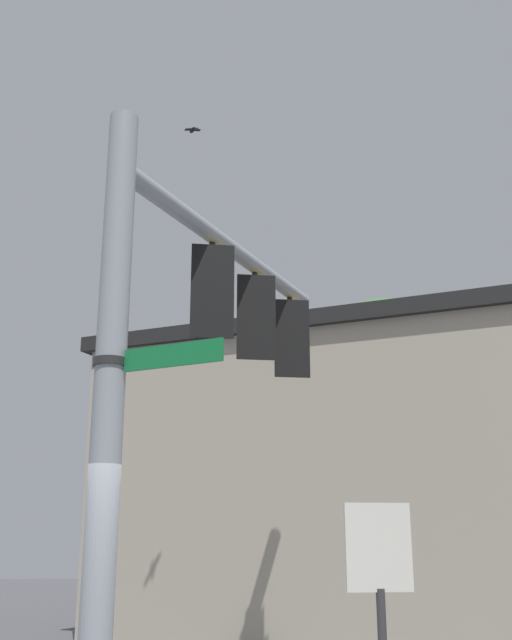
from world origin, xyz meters
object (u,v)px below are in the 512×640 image
traffic_light_nearest_pole (211,295)px  traffic_light_mid_outer (290,341)px  street_name_sign (137,360)px  bird_flying (193,130)px  traffic_light_mid_inner (254,320)px  historical_marker (380,588)px

traffic_light_nearest_pole → traffic_light_mid_outer: 2.49m
street_name_sign → bird_flying: (0.62, 3.93, 4.87)m
traffic_light_mid_inner → traffic_light_mid_outer: size_ratio=1.00×
bird_flying → traffic_light_nearest_pole: bearing=-84.1°
street_name_sign → traffic_light_mid_outer: bearing=60.7°
traffic_light_nearest_pole → traffic_light_mid_outer: size_ratio=1.00×
historical_marker → bird_flying: bearing=109.9°
traffic_light_nearest_pole → historical_marker: traffic_light_nearest_pole is taller
traffic_light_nearest_pole → traffic_light_mid_outer: (1.37, 2.08, 0.00)m
bird_flying → traffic_light_mid_outer: bearing=0.1°
traffic_light_mid_outer → street_name_sign: 4.70m
traffic_light_mid_inner → historical_marker: bearing=-78.5°
traffic_light_nearest_pole → traffic_light_mid_inner: size_ratio=1.00×
street_name_sign → bird_flying: bird_flying is taller
traffic_light_nearest_pole → bird_flying: bearing=95.9°
traffic_light_mid_inner → bird_flying: 3.81m
traffic_light_mid_inner → traffic_light_mid_outer: (0.69, 1.04, 0.00)m
traffic_light_mid_inner → traffic_light_mid_outer: same height
traffic_light_nearest_pole → historical_marker: (1.36, -2.30, -3.40)m
traffic_light_mid_outer → traffic_light_nearest_pole: bearing=-123.4°
street_name_sign → historical_marker: (2.20, -0.44, -2.09)m
traffic_light_nearest_pole → traffic_light_mid_inner: 1.25m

